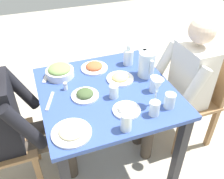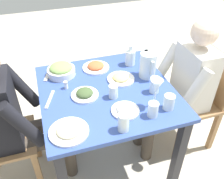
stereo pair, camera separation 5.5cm
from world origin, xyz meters
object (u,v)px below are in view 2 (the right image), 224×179
object	(u,v)px
plate_yoghurt	(125,109)
water_glass_near_right	(123,122)
water_pitcher	(148,65)
salt_shaker	(66,85)
salad_bowl	(61,70)
chair_far	(201,96)
plate_dolmas	(85,94)
water_glass_far_right	(153,109)
plate_rice_curry	(96,66)
plate_fries	(121,78)
wine_glass	(156,88)
oil_carafe	(130,58)
diner_near	(18,116)
diner_far	(182,86)
plate_beans	(69,131)
water_glass_by_pitcher	(169,102)
water_glass_near_left	(113,91)
dining_table	(107,103)
water_glass_far_left	(155,85)

from	to	relation	value
plate_yoghurt	water_glass_near_right	world-z (taller)	water_glass_near_right
water_pitcher	salt_shaker	size ratio (longest dim) A/B	3.52
salad_bowl	salt_shaker	xyz separation A→B (m)	(0.18, 0.00, -0.01)
chair_far	plate_yoghurt	size ratio (longest dim) A/B	5.01
plate_dolmas	water_glass_far_right	bearing A→B (deg)	47.93
plate_rice_curry	salt_shaker	distance (m)	0.32
plate_fries	wine_glass	xyz separation A→B (m)	(0.33, 0.10, 0.13)
oil_carafe	diner_near	bearing A→B (deg)	-75.65
diner_far	diner_near	bearing A→B (deg)	-91.90
salad_bowl	plate_beans	world-z (taller)	salad_bowl
chair_far	water_glass_far_right	distance (m)	0.77
plate_fries	plate_dolmas	bearing A→B (deg)	-70.50
plate_yoghurt	plate_fries	world-z (taller)	plate_yoghurt
plate_rice_curry	plate_yoghurt	bearing A→B (deg)	4.59
water_pitcher	water_glass_by_pitcher	bearing A→B (deg)	-3.73
water_glass_near_right	wine_glass	xyz separation A→B (m)	(-0.14, 0.26, 0.09)
plate_yoghurt	plate_fries	bearing A→B (deg)	164.87
salt_shaker	diner_far	bearing A→B (deg)	83.25
water_glass_by_pitcher	plate_fries	bearing A→B (deg)	-155.45
chair_far	plate_beans	world-z (taller)	chair_far
plate_dolmas	water_glass_near_left	bearing A→B (deg)	68.47
dining_table	salad_bowl	distance (m)	0.42
dining_table	plate_yoghurt	bearing A→B (deg)	9.90
plate_yoghurt	plate_beans	xyz separation A→B (m)	(0.07, -0.36, -0.00)
plate_dolmas	plate_fries	world-z (taller)	plate_dolmas
diner_far	water_pitcher	bearing A→B (deg)	-104.15
plate_fries	water_glass_by_pitcher	world-z (taller)	water_glass_by_pitcher
diner_far	water_glass_by_pitcher	xyz separation A→B (m)	(0.30, -0.30, 0.16)
plate_rice_curry	water_glass_far_left	xyz separation A→B (m)	(0.41, 0.30, 0.04)
plate_beans	oil_carafe	size ratio (longest dim) A/B	1.37
chair_far	plate_dolmas	world-z (taller)	chair_far
chair_far	plate_dolmas	bearing A→B (deg)	-88.83
water_glass_by_pitcher	diner_near	bearing A→B (deg)	-110.40
plate_rice_curry	water_glass_near_left	distance (m)	0.38
plate_dolmas	plate_beans	bearing A→B (deg)	-28.13
plate_yoghurt	wine_glass	xyz separation A→B (m)	(0.00, 0.19, 0.13)
chair_far	salad_bowl	distance (m)	1.16
diner_far	plate_beans	bearing A→B (deg)	-71.22
water_glass_far_left	plate_rice_curry	bearing A→B (deg)	-143.76
diner_far	salad_bowl	bearing A→B (deg)	-107.68
diner_far	plate_rice_curry	xyz separation A→B (m)	(-0.29, -0.61, 0.12)
plate_beans	water_glass_by_pitcher	world-z (taller)	water_glass_by_pitcher
dining_table	water_glass_by_pitcher	world-z (taller)	water_glass_by_pitcher
chair_far	water_glass_by_pitcher	size ratio (longest dim) A/B	8.88
water_glass_near_left	water_glass_far_left	bearing A→B (deg)	83.93
diner_far	plate_yoghurt	size ratio (longest dim) A/B	6.70
diner_near	water_glass_far_left	size ratio (longest dim) A/B	10.40
water_pitcher	water_glass_far_right	bearing A→B (deg)	-19.95
plate_yoghurt	oil_carafe	world-z (taller)	oil_carafe
diner_far	plate_dolmas	world-z (taller)	diner_far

